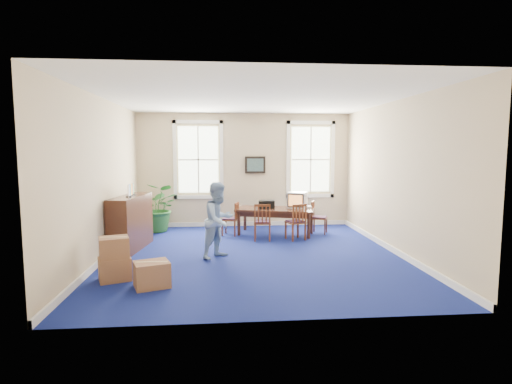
{
  "coord_description": "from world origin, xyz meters",
  "views": [
    {
      "loc": [
        -0.65,
        -8.09,
        2.17
      ],
      "look_at": [
        0.1,
        0.6,
        1.25
      ],
      "focal_mm": 28.0,
      "sensor_mm": 36.0,
      "label": 1
    }
  ],
  "objects": [
    {
      "name": "brochure_rack",
      "position": [
        -2.61,
        0.7,
        1.39
      ],
      "size": [
        0.27,
        0.65,
        0.28
      ],
      "primitive_type": null,
      "rotation": [
        0.0,
        0.0,
        -0.25
      ],
      "color": "#99999E",
      "rests_on": "credenza"
    },
    {
      "name": "man",
      "position": [
        -0.71,
        -0.16,
        0.77
      ],
      "size": [
        0.93,
        0.94,
        1.53
      ],
      "primitive_type": "imported",
      "rotation": [
        0.0,
        0.0,
        0.83
      ],
      "color": "#86A7CE",
      "rests_on": "ground"
    },
    {
      "name": "floor",
      "position": [
        0.0,
        0.0,
        0.0
      ],
      "size": [
        6.5,
        6.5,
        0.0
      ],
      "primitive_type": "plane",
      "color": "navy",
      "rests_on": "ground"
    },
    {
      "name": "chair_near_left",
      "position": [
        0.32,
        1.33,
        0.45
      ],
      "size": [
        0.45,
        0.45,
        0.9
      ],
      "primitive_type": null,
      "rotation": [
        0.0,
        0.0,
        3.03
      ],
      "color": "maroon",
      "rests_on": "ground"
    },
    {
      "name": "potted_plant",
      "position": [
        -2.33,
        2.61,
        0.65
      ],
      "size": [
        1.36,
        1.24,
        1.3
      ],
      "primitive_type": "imported",
      "rotation": [
        0.0,
        0.0,
        -0.22
      ],
      "color": "#225C23",
      "rests_on": "ground"
    },
    {
      "name": "chair_near_right",
      "position": [
        1.12,
        1.33,
        0.45
      ],
      "size": [
        0.51,
        0.51,
        0.89
      ],
      "primitive_type": null,
      "rotation": [
        0.0,
        0.0,
        3.49
      ],
      "color": "maroon",
      "rests_on": "ground"
    },
    {
      "name": "cardboard_boxes",
      "position": [
        -2.25,
        -1.33,
        0.38
      ],
      "size": [
        1.75,
        1.75,
        0.77
      ],
      "primitive_type": null,
      "rotation": [
        0.0,
        0.0,
        0.38
      ],
      "color": "#956444",
      "rests_on": "ground"
    },
    {
      "name": "equipment_bag",
      "position": [
        0.5,
        2.05,
        0.77
      ],
      "size": [
        0.43,
        0.29,
        0.2
      ],
      "primitive_type": "cube",
      "rotation": [
        0.0,
        0.0,
        -0.07
      ],
      "color": "black",
      "rests_on": "conference_table"
    },
    {
      "name": "baseboard_right",
      "position": [
        2.97,
        0.0,
        0.06
      ],
      "size": [
        0.04,
        6.5,
        0.12
      ],
      "primitive_type": "cube",
      "color": "white",
      "rests_on": "ground"
    },
    {
      "name": "ceiling",
      "position": [
        0.0,
        0.0,
        3.2
      ],
      "size": [
        6.5,
        6.5,
        0.0
      ],
      "primitive_type": "plane",
      "rotation": [
        3.14,
        0.0,
        0.0
      ],
      "color": "white",
      "rests_on": "ground"
    },
    {
      "name": "game_console",
      "position": [
        1.57,
        2.0,
        0.7
      ],
      "size": [
        0.19,
        0.23,
        0.05
      ],
      "primitive_type": "cube",
      "rotation": [
        0.0,
        0.0,
        0.1
      ],
      "color": "white",
      "rests_on": "conference_table"
    },
    {
      "name": "wall_front",
      "position": [
        0.0,
        -3.25,
        1.6
      ],
      "size": [
        6.5,
        0.0,
        6.5
      ],
      "primitive_type": "plane",
      "rotation": [
        -1.57,
        0.0,
        0.0
      ],
      "color": "#C5AF8A",
      "rests_on": "ground"
    },
    {
      "name": "wall_picture",
      "position": [
        0.3,
        3.2,
        1.75
      ],
      "size": [
        0.58,
        0.06,
        0.48
      ],
      "primitive_type": null,
      "color": "black",
      "rests_on": "ground"
    },
    {
      "name": "chair_end_left",
      "position": [
        -0.44,
        2.0,
        0.42
      ],
      "size": [
        0.47,
        0.47,
        0.84
      ],
      "primitive_type": null,
      "rotation": [
        0.0,
        0.0,
        -1.87
      ],
      "color": "maroon",
      "rests_on": "ground"
    },
    {
      "name": "wall_right",
      "position": [
        3.0,
        0.0,
        1.6
      ],
      "size": [
        0.0,
        6.5,
        6.5
      ],
      "primitive_type": "plane",
      "rotation": [
        1.57,
        0.0,
        -1.57
      ],
      "color": "#C5AF8A",
      "rests_on": "ground"
    },
    {
      "name": "window_right",
      "position": [
        1.9,
        3.23,
        1.9
      ],
      "size": [
        1.4,
        0.12,
        2.2
      ],
      "primitive_type": null,
      "color": "white",
      "rests_on": "ground"
    },
    {
      "name": "crt_tv",
      "position": [
        1.3,
        2.05,
        0.88
      ],
      "size": [
        0.62,
        0.64,
        0.41
      ],
      "primitive_type": null,
      "rotation": [
        0.0,
        0.0,
        -0.41
      ],
      "color": "#B7B7BC",
      "rests_on": "conference_table"
    },
    {
      "name": "baseboard_back",
      "position": [
        0.0,
        3.22,
        0.06
      ],
      "size": [
        6.0,
        0.04,
        0.12
      ],
      "primitive_type": "cube",
      "color": "white",
      "rests_on": "ground"
    },
    {
      "name": "credenza",
      "position": [
        -2.64,
        0.7,
        0.63
      ],
      "size": [
        0.68,
        1.64,
        1.25
      ],
      "primitive_type": "cube",
      "rotation": [
        0.0,
        0.0,
        -0.14
      ],
      "color": "#412316",
      "rests_on": "ground"
    },
    {
      "name": "chair_end_right",
      "position": [
        1.89,
        2.0,
        0.42
      ],
      "size": [
        0.5,
        0.5,
        0.85
      ],
      "primitive_type": null,
      "rotation": [
        0.0,
        0.0,
        1.18
      ],
      "color": "maroon",
      "rests_on": "ground"
    },
    {
      "name": "wall_back",
      "position": [
        0.0,
        3.25,
        1.6
      ],
      "size": [
        6.5,
        0.0,
        6.5
      ],
      "primitive_type": "plane",
      "rotation": [
        1.57,
        0.0,
        0.0
      ],
      "color": "#C5AF8A",
      "rests_on": "ground"
    },
    {
      "name": "baseboard_left",
      "position": [
        -2.97,
        0.0,
        0.06
      ],
      "size": [
        0.04,
        6.5,
        0.12
      ],
      "primitive_type": "cube",
      "color": "white",
      "rests_on": "ground"
    },
    {
      "name": "window_left",
      "position": [
        -1.3,
        3.23,
        1.9
      ],
      "size": [
        1.4,
        0.12,
        2.2
      ],
      "primitive_type": null,
      "color": "white",
      "rests_on": "ground"
    },
    {
      "name": "conference_table",
      "position": [
        0.72,
        2.0,
        0.34
      ],
      "size": [
        2.14,
        1.41,
        0.67
      ],
      "primitive_type": null,
      "rotation": [
        0.0,
        0.0,
        -0.29
      ],
      "color": "#412316",
      "rests_on": "ground"
    },
    {
      "name": "wall_left",
      "position": [
        -3.0,
        0.0,
        1.6
      ],
      "size": [
        0.0,
        6.5,
        6.5
      ],
      "primitive_type": "plane",
      "rotation": [
        1.57,
        0.0,
        1.57
      ],
      "color": "#C5AF8A",
      "rests_on": "ground"
    }
  ]
}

